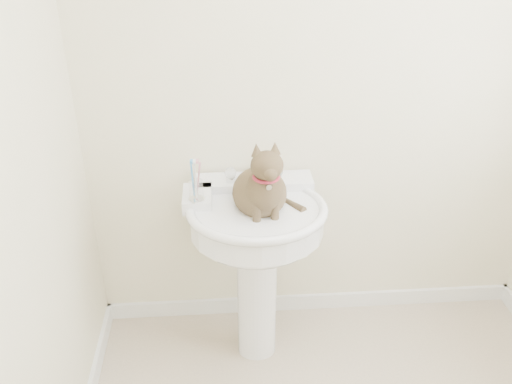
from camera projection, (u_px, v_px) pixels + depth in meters
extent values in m
cube|color=white|center=(312.00, 301.00, 2.97)|extent=(2.20, 0.02, 0.09)
cylinder|color=white|center=(257.00, 298.00, 2.56)|extent=(0.18, 0.18, 0.66)
cylinder|color=white|center=(257.00, 221.00, 2.35)|extent=(0.58, 0.58, 0.13)
ellipsoid|color=white|center=(257.00, 233.00, 2.38)|extent=(0.53, 0.46, 0.21)
torus|color=white|center=(257.00, 209.00, 2.32)|extent=(0.61, 0.61, 0.04)
cube|color=white|center=(254.00, 184.00, 2.50)|extent=(0.54, 0.14, 0.06)
cube|color=white|center=(197.00, 199.00, 2.37)|extent=(0.13, 0.19, 0.06)
cylinder|color=silver|center=(254.00, 178.00, 2.43)|extent=(0.05, 0.05, 0.05)
cylinder|color=silver|center=(255.00, 177.00, 2.38)|extent=(0.04, 0.04, 0.14)
sphere|color=white|center=(230.00, 173.00, 2.43)|extent=(0.06, 0.06, 0.06)
sphere|color=white|center=(278.00, 171.00, 2.45)|extent=(0.06, 0.06, 0.06)
cube|color=orange|center=(265.00, 171.00, 2.52)|extent=(0.09, 0.06, 0.03)
cylinder|color=silver|center=(197.00, 199.00, 2.30)|extent=(0.07, 0.07, 0.01)
cylinder|color=white|center=(196.00, 190.00, 2.28)|extent=(0.06, 0.06, 0.09)
cylinder|color=#418ED6|center=(193.00, 179.00, 2.26)|extent=(0.01, 0.01, 0.17)
cylinder|color=white|center=(195.00, 179.00, 2.26)|extent=(0.01, 0.01, 0.17)
cylinder|color=#CE7E91|center=(198.00, 179.00, 2.26)|extent=(0.01, 0.01, 0.17)
ellipsoid|color=brown|center=(260.00, 192.00, 2.31)|extent=(0.23, 0.27, 0.21)
ellipsoid|color=brown|center=(262.00, 189.00, 2.19)|extent=(0.15, 0.14, 0.19)
ellipsoid|color=brown|center=(263.00, 166.00, 2.11)|extent=(0.13, 0.12, 0.12)
cone|color=brown|center=(253.00, 149.00, 2.09)|extent=(0.05, 0.05, 0.05)
cone|color=brown|center=(272.00, 149.00, 2.10)|extent=(0.05, 0.05, 0.05)
cylinder|color=brown|center=(288.00, 203.00, 2.37)|extent=(0.03, 0.03, 0.24)
torus|color=maroon|center=(263.00, 177.00, 2.14)|extent=(0.11, 0.11, 0.01)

